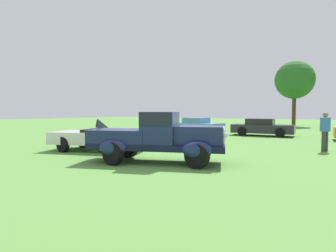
{
  "coord_description": "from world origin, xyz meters",
  "views": [
    {
      "loc": [
        5.28,
        -7.14,
        1.7
      ],
      "look_at": [
        -0.41,
        1.22,
        1.17
      ],
      "focal_mm": 28.64,
      "sensor_mm": 36.0,
      "label": 1
    }
  ],
  "objects_px": {
    "show_car_charcoal": "(262,127)",
    "spectator_between_cars": "(154,124)",
    "neighbor_convertible": "(101,138)",
    "show_car_skyblue": "(197,125)",
    "feature_pickup_truck": "(158,137)",
    "spectator_near_truck": "(325,130)"
  },
  "relations": [
    {
      "from": "feature_pickup_truck",
      "to": "spectator_near_truck",
      "type": "xyz_separation_m",
      "value": [
        4.44,
        6.09,
        0.04
      ]
    },
    {
      "from": "feature_pickup_truck",
      "to": "spectator_between_cars",
      "type": "relative_size",
      "value": 2.78
    },
    {
      "from": "feature_pickup_truck",
      "to": "show_car_charcoal",
      "type": "height_order",
      "value": "feature_pickup_truck"
    },
    {
      "from": "show_car_charcoal",
      "to": "spectator_between_cars",
      "type": "distance_m",
      "value": 7.87
    },
    {
      "from": "spectator_between_cars",
      "to": "neighbor_convertible",
      "type": "bearing_deg",
      "value": -76.28
    },
    {
      "from": "show_car_skyblue",
      "to": "show_car_charcoal",
      "type": "distance_m",
      "value": 5.3
    },
    {
      "from": "feature_pickup_truck",
      "to": "spectator_between_cars",
      "type": "bearing_deg",
      "value": 128.06
    },
    {
      "from": "neighbor_convertible",
      "to": "show_car_skyblue",
      "type": "xyz_separation_m",
      "value": [
        -1.46,
        11.71,
        0.02
      ]
    },
    {
      "from": "show_car_skyblue",
      "to": "show_car_charcoal",
      "type": "xyz_separation_m",
      "value": [
        5.3,
        -0.11,
        -0.0
      ]
    },
    {
      "from": "spectator_between_cars",
      "to": "show_car_charcoal",
      "type": "bearing_deg",
      "value": 48.29
    },
    {
      "from": "show_car_charcoal",
      "to": "spectator_near_truck",
      "type": "relative_size",
      "value": 2.57
    },
    {
      "from": "neighbor_convertible",
      "to": "spectator_near_truck",
      "type": "height_order",
      "value": "spectator_near_truck"
    },
    {
      "from": "show_car_skyblue",
      "to": "spectator_near_truck",
      "type": "height_order",
      "value": "spectator_near_truck"
    },
    {
      "from": "show_car_skyblue",
      "to": "spectator_near_truck",
      "type": "distance_m",
      "value": 11.56
    },
    {
      "from": "neighbor_convertible",
      "to": "spectator_between_cars",
      "type": "xyz_separation_m",
      "value": [
        -1.4,
        5.73,
        0.34
      ]
    },
    {
      "from": "neighbor_convertible",
      "to": "show_car_charcoal",
      "type": "height_order",
      "value": "neighbor_convertible"
    },
    {
      "from": "feature_pickup_truck",
      "to": "show_car_charcoal",
      "type": "xyz_separation_m",
      "value": [
        0.12,
        12.39,
        -0.27
      ]
    },
    {
      "from": "neighbor_convertible",
      "to": "show_car_charcoal",
      "type": "bearing_deg",
      "value": 71.73
    },
    {
      "from": "feature_pickup_truck",
      "to": "spectator_near_truck",
      "type": "distance_m",
      "value": 7.54
    },
    {
      "from": "show_car_charcoal",
      "to": "spectator_near_truck",
      "type": "xyz_separation_m",
      "value": [
        4.32,
        -6.3,
        0.31
      ]
    },
    {
      "from": "spectator_near_truck",
      "to": "show_car_skyblue",
      "type": "bearing_deg",
      "value": 146.31
    },
    {
      "from": "feature_pickup_truck",
      "to": "show_car_skyblue",
      "type": "relative_size",
      "value": 1.04
    }
  ]
}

